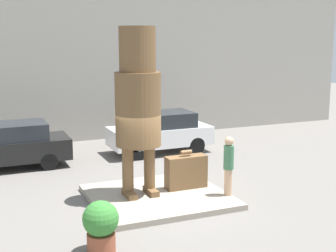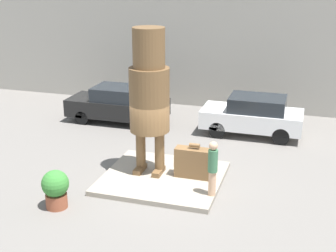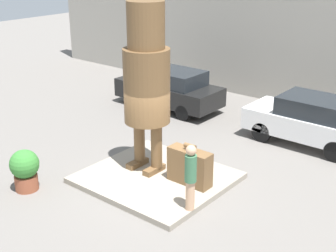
{
  "view_description": "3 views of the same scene",
  "coord_description": "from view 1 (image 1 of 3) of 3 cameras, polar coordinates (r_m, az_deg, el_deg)",
  "views": [
    {
      "loc": [
        -4.82,
        -12.01,
        4.62
      ],
      "look_at": [
        0.39,
        0.18,
        2.11
      ],
      "focal_mm": 50.0,
      "sensor_mm": 36.0,
      "label": 1
    },
    {
      "loc": [
        4.29,
        -13.3,
        6.73
      ],
      "look_at": [
        0.27,
        -0.3,
        2.01
      ],
      "focal_mm": 50.0,
      "sensor_mm": 36.0,
      "label": 2
    },
    {
      "loc": [
        7.76,
        -8.97,
        6.25
      ],
      "look_at": [
        0.34,
        0.1,
        1.71
      ],
      "focal_mm": 50.0,
      "sensor_mm": 36.0,
      "label": 3
    }
  ],
  "objects": [
    {
      "name": "ground_plane",
      "position": [
        13.74,
        -1.21,
        -8.93
      ],
      "size": [
        60.0,
        60.0,
        0.0
      ],
      "primitive_type": "plane",
      "color": "slate"
    },
    {
      "name": "parked_car_white",
      "position": [
        18.99,
        -0.85,
        -0.67
      ],
      "size": [
        4.09,
        1.79,
        1.66
      ],
      "rotation": [
        0.0,
        0.0,
        3.14
      ],
      "color": "silver",
      "rests_on": "ground_plane"
    },
    {
      "name": "giant_suitcase",
      "position": [
        14.12,
        2.21,
        -5.59
      ],
      "size": [
        1.25,
        0.44,
        1.17
      ],
      "color": "brown",
      "rests_on": "pedestal"
    },
    {
      "name": "planter_pot",
      "position": [
        10.46,
        -8.19,
        -11.83
      ],
      "size": [
        0.79,
        0.79,
        1.16
      ],
      "color": "brown",
      "rests_on": "ground_plane"
    },
    {
      "name": "tourist",
      "position": [
        13.45,
        7.39,
        -4.54
      ],
      "size": [
        0.29,
        0.29,
        1.72
      ],
      "color": "tan",
      "rests_on": "pedestal"
    },
    {
      "name": "pedestal",
      "position": [
        13.72,
        -1.21,
        -8.61
      ],
      "size": [
        3.84,
        3.55,
        0.16
      ],
      "color": "gray",
      "rests_on": "ground_plane"
    },
    {
      "name": "building_backdrop",
      "position": [
        21.51,
        -10.23,
        7.45
      ],
      "size": [
        28.0,
        0.6,
        6.91
      ],
      "color": "gray",
      "rests_on": "ground_plane"
    },
    {
      "name": "parked_car_black",
      "position": [
        17.62,
        -19.01,
        -2.25
      ],
      "size": [
        4.43,
        1.79,
        1.63
      ],
      "rotation": [
        0.0,
        0.0,
        3.14
      ],
      "color": "black",
      "rests_on": "ground_plane"
    },
    {
      "name": "statue_figure",
      "position": [
        13.08,
        -3.69,
        3.37
      ],
      "size": [
        1.29,
        1.29,
        4.77
      ],
      "color": "brown",
      "rests_on": "pedestal"
    }
  ]
}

